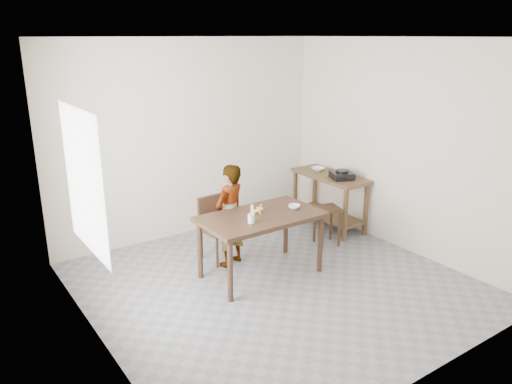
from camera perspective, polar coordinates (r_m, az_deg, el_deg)
floor at (r=5.81m, az=2.29°, el=-10.62°), size 4.00×4.00×0.04m
ceiling at (r=5.13m, az=2.68°, el=17.49°), size 4.00×4.00×0.04m
wall_back at (r=6.98m, az=-7.66°, el=6.04°), size 4.00×0.04×2.70m
wall_front at (r=3.97m, az=20.40°, el=-3.83°), size 4.00×0.04×2.70m
wall_left at (r=4.44m, az=-18.81°, el=-1.46°), size 0.04×4.00×2.70m
wall_right at (r=6.70m, az=16.43°, el=4.99°), size 0.04×4.00×2.70m
window_pane at (r=4.59m, az=-19.12°, el=1.10°), size 0.02×1.10×1.30m
dining_table at (r=5.86m, az=0.56°, el=-6.08°), size 1.40×0.80×0.75m
prep_counter at (r=7.38m, az=8.33°, el=-0.99°), size 0.50×1.20×0.80m
child at (r=6.04m, az=-3.02°, el=-2.71°), size 0.54×0.44×1.27m
dining_chair at (r=6.25m, az=-4.17°, el=-4.28°), size 0.43×0.43×0.81m
stool at (r=6.80m, az=8.10°, el=-3.83°), size 0.37×0.37×0.53m
glass_tumbler at (r=5.47m, az=-0.53°, el=-3.04°), size 0.10×0.10×0.10m
small_bowl at (r=5.94m, az=4.38°, el=-1.68°), size 0.18×0.18×0.04m
banana at (r=5.77m, az=0.10°, el=-2.10°), size 0.21×0.16×0.07m
serving_bowl at (r=7.45m, az=7.12°, el=2.63°), size 0.24×0.24×0.05m
gas_burner at (r=7.06m, az=9.79°, el=1.89°), size 0.38×0.38×0.10m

